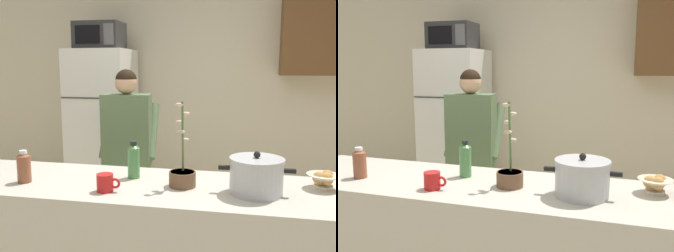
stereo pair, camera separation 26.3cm
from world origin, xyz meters
The scene contains 10 objects.
back_wall_unit centered at (0.28, 2.26, 1.40)m, with size 6.00×0.48×2.60m.
refrigerator centered at (-1.00, 1.85, 0.88)m, with size 0.64×0.68×1.76m.
microwave centered at (-1.00, 1.83, 1.90)m, with size 0.48×0.37×0.28m.
person_near_pot centered at (-0.43, 0.95, 0.96)m, with size 0.51×0.44×1.56m.
cooking_pot centered at (0.59, -0.04, 1.02)m, with size 0.40×0.28×0.23m.
coffee_mug centered at (-0.19, -0.17, 0.97)m, with size 0.13×0.09×0.10m.
bread_bowl centered at (0.96, 0.11, 0.97)m, with size 0.18×0.18×0.10m.
bottle_near_edge centered at (-0.71, -0.11, 1.01)m, with size 0.08×0.08×0.19m.
bottle_mid_counter centered at (-0.12, 0.10, 1.03)m, with size 0.07×0.07×0.22m.
potted_orchid centered at (0.20, 0.00, 0.99)m, with size 0.15×0.15×0.48m.
Camera 1 is at (0.53, -2.00, 1.58)m, focal length 40.25 mm.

